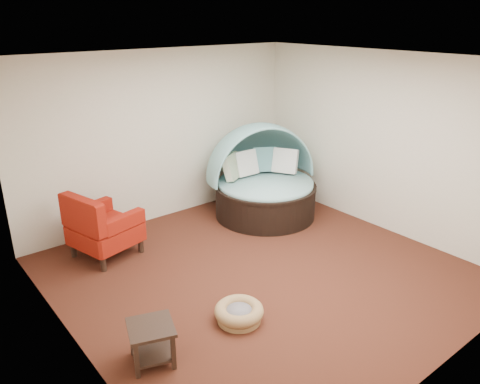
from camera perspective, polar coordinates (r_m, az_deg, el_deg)
floor at (r=6.47m, az=2.51°, el=-9.70°), size 5.00×5.00×0.00m
wall_back at (r=7.85m, az=-9.51°, el=6.66°), size 5.00×0.00×5.00m
wall_front at (r=4.48m, az=24.49°, el=-6.12°), size 5.00×0.00×5.00m
wall_left at (r=4.73m, az=-20.70°, el=-4.16°), size 0.00×5.00×5.00m
wall_right at (r=7.71m, az=16.87°, el=5.78°), size 0.00×5.00×5.00m
ceiling at (r=5.60m, az=2.98°, el=15.81°), size 5.00×5.00×0.00m
canopy_daybed at (r=8.02m, az=2.83°, el=2.26°), size 2.17×2.13×1.59m
pet_basket at (r=5.51m, az=-0.11°, el=-14.49°), size 0.67×0.67×0.20m
red_armchair at (r=6.94m, az=-16.54°, el=-4.15°), size 1.03×1.03×0.99m
side_table at (r=4.95m, az=-10.73°, el=-17.14°), size 0.57×0.57×0.43m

